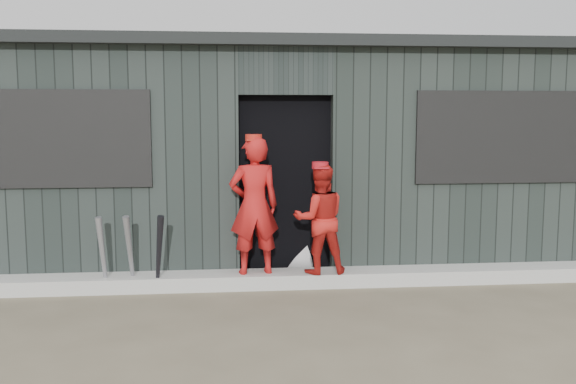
{
  "coord_description": "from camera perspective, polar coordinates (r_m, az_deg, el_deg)",
  "views": [
    {
      "loc": [
        -0.64,
        -4.74,
        1.82
      ],
      "look_at": [
        0.0,
        1.8,
        1.0
      ],
      "focal_mm": 40.0,
      "sensor_mm": 36.0,
      "label": 1
    }
  ],
  "objects": [
    {
      "name": "ground",
      "position": [
        5.12,
        2.03,
        -13.72
      ],
      "size": [
        80.0,
        80.0,
        0.0
      ],
      "primitive_type": "plane",
      "color": "brown",
      "rests_on": "ground"
    },
    {
      "name": "curb",
      "position": [
        6.82,
        -0.02,
        -7.72
      ],
      "size": [
        8.0,
        0.36,
        0.15
      ],
      "primitive_type": "cube",
      "color": "#A8A8A2",
      "rests_on": "ground"
    },
    {
      "name": "bat_left",
      "position": [
        6.71,
        -13.87,
        -5.3
      ],
      "size": [
        0.1,
        0.3,
        0.8
      ],
      "primitive_type": "cone",
      "rotation": [
        0.29,
        0.0,
        -0.12
      ],
      "color": "gray",
      "rests_on": "ground"
    },
    {
      "name": "bat_mid",
      "position": [
        6.75,
        -16.15,
        -5.36
      ],
      "size": [
        0.13,
        0.19,
        0.79
      ],
      "primitive_type": "cone",
      "rotation": [
        0.15,
        0.0,
        -0.38
      ],
      "color": "gray",
      "rests_on": "ground"
    },
    {
      "name": "bat_right",
      "position": [
        6.58,
        -11.41,
        -5.43
      ],
      "size": [
        0.16,
        0.28,
        0.82
      ],
      "primitive_type": "cone",
      "rotation": [
        0.26,
        0.0,
        0.37
      ],
      "color": "black",
      "rests_on": "ground"
    },
    {
      "name": "player_red_left",
      "position": [
        6.62,
        -3.03,
        -1.23
      ],
      "size": [
        0.56,
        0.41,
        1.42
      ],
      "primitive_type": "imported",
      "rotation": [
        0.0,
        0.0,
        3.29
      ],
      "color": "#B51716",
      "rests_on": "curb"
    },
    {
      "name": "player_red_right",
      "position": [
        6.66,
        2.84,
        -2.41
      ],
      "size": [
        0.57,
        0.46,
        1.14
      ],
      "primitive_type": "imported",
      "rotation": [
        0.0,
        0.0,
        3.19
      ],
      "color": "red",
      "rests_on": "curb"
    },
    {
      "name": "player_grey_back",
      "position": [
        7.21,
        1.31,
        -1.95
      ],
      "size": [
        0.73,
        0.54,
        1.37
      ],
      "primitive_type": "imported",
      "rotation": [
        0.0,
        0.0,
        3.31
      ],
      "color": "silver",
      "rests_on": "ground"
    },
    {
      "name": "dugout",
      "position": [
        8.28,
        -1.16,
        3.42
      ],
      "size": [
        8.3,
        3.3,
        2.62
      ],
      "color": "black",
      "rests_on": "ground"
    }
  ]
}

